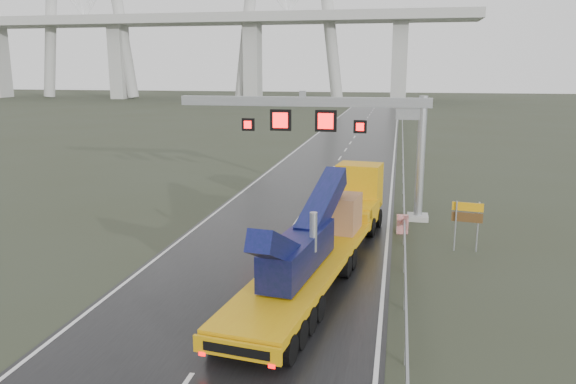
% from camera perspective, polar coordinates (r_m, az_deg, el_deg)
% --- Properties ---
extents(ground, '(400.00, 400.00, 0.00)m').
position_cam_1_polar(ground, '(17.99, -8.81, -16.61)').
color(ground, '#313525').
rests_on(ground, ground).
extents(road, '(11.00, 200.00, 0.02)m').
position_cam_1_polar(road, '(55.69, 5.29, 3.42)').
color(road, black).
rests_on(road, ground).
extents(guardrail, '(0.20, 140.00, 1.40)m').
position_cam_1_polar(guardrail, '(45.43, 11.64, 2.05)').
color(guardrail, gray).
rests_on(guardrail, ground).
extents(sign_gantry, '(14.90, 1.20, 7.42)m').
position_cam_1_polar(sign_gantry, '(33.05, 5.10, 7.04)').
color(sign_gantry, '#B1B1AC').
rests_on(sign_gantry, ground).
extents(heavy_haul_truck, '(4.93, 18.21, 4.24)m').
position_cam_1_polar(heavy_haul_truck, '(25.76, 4.30, -3.48)').
color(heavy_haul_truck, '#D69F0B').
rests_on(heavy_haul_truck, ground).
extents(exit_sign_pair, '(1.44, 0.28, 2.48)m').
position_cam_1_polar(exit_sign_pair, '(28.28, 17.74, -2.41)').
color(exit_sign_pair, '#94979C').
rests_on(exit_sign_pair, ground).
extents(striped_barrier, '(0.63, 0.38, 1.02)m').
position_cam_1_polar(striped_barrier, '(30.80, 11.53, -3.22)').
color(striped_barrier, red).
rests_on(striped_barrier, ground).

